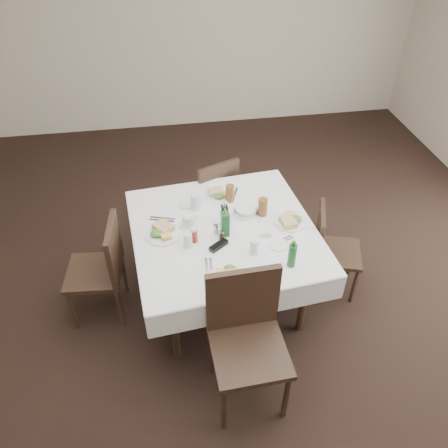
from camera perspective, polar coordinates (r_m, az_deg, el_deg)
name	(u,v)px	position (r m, az deg, el deg)	size (l,w,h in m)	color
ground_plane	(240,308)	(3.83, 2.07, -10.91)	(7.00, 7.00, 0.00)	black
room_shell	(246,127)	(2.73, 2.93, 12.49)	(6.04, 7.04, 2.80)	beige
dining_table	(224,236)	(3.44, -0.01, -1.61)	(1.53, 1.53, 0.76)	black
chair_north	(214,193)	(4.20, -1.38, 4.02)	(0.55, 0.55, 0.89)	black
chair_south	(246,331)	(2.95, 2.90, -13.80)	(0.51, 0.51, 1.03)	black
chair_east	(329,246)	(3.78, 13.54, -2.76)	(0.49, 0.49, 0.82)	black
chair_west	(104,265)	(3.57, -15.41, -5.15)	(0.46, 0.46, 0.91)	black
meal_north	(219,194)	(3.72, -0.66, 3.90)	(0.24, 0.24, 0.05)	white
meal_south	(230,275)	(3.00, 0.79, -6.68)	(0.26, 0.26, 0.06)	white
meal_east	(290,221)	(3.47, 8.68, 0.45)	(0.26, 0.26, 0.06)	white
meal_west	(162,232)	(3.36, -8.05, -1.04)	(0.27, 0.27, 0.06)	white
side_plate_a	(187,203)	(3.65, -4.82, 2.70)	(0.16, 0.16, 0.01)	white
side_plate_b	(279,245)	(3.27, 7.15, -2.70)	(0.15, 0.15, 0.01)	white
water_n	(196,202)	(3.55, -3.74, 2.93)	(0.08, 0.08, 0.14)	silver
water_s	(254,247)	(3.16, 4.00, -2.97)	(0.06, 0.06, 0.12)	silver
water_e	(262,205)	(3.53, 5.03, 2.54)	(0.07, 0.07, 0.14)	silver
water_w	(188,240)	(3.21, -4.74, -2.08)	(0.07, 0.07, 0.12)	silver
iced_tea_a	(230,193)	(3.63, 0.78, 4.03)	(0.07, 0.07, 0.15)	brown
iced_tea_b	(263,207)	(3.50, 5.09, 2.22)	(0.07, 0.07, 0.15)	brown
bread_basket	(246,211)	(3.52, 2.86, 1.73)	(0.19, 0.19, 0.06)	silver
oil_cruet_dark	(224,214)	(3.38, 0.05, 1.27)	(0.05, 0.05, 0.22)	black
oil_cruet_green	(225,223)	(3.27, 0.12, 0.11)	(0.06, 0.06, 0.26)	#195B23
ketchup_bottle	(194,235)	(3.26, -3.96, -1.48)	(0.06, 0.06, 0.12)	maroon
salt_shaker	(216,229)	(3.33, -1.07, -0.69)	(0.04, 0.04, 0.08)	white
pepper_shaker	(222,235)	(3.27, -0.31, -1.47)	(0.03, 0.03, 0.08)	#3B251C
coffee_mug	(189,221)	(3.40, -4.64, 0.37)	(0.15, 0.14, 0.11)	white
sunglasses	(219,245)	(3.22, -0.70, -2.82)	(0.16, 0.13, 0.03)	black
green_bottle	(292,255)	(3.07, 8.89, -4.03)	(0.06, 0.06, 0.22)	#195B23
sugar_caddy	(266,234)	(3.33, 5.52, -1.30)	(0.08, 0.05, 0.04)	white
cutlery_n	(233,194)	(3.75, 1.20, 3.94)	(0.12, 0.21, 0.01)	silver
cutlery_s	(209,268)	(3.07, -1.95, -5.77)	(0.06, 0.21, 0.01)	silver
cutlery_e	(284,240)	(3.31, 7.80, -2.14)	(0.17, 0.10, 0.01)	silver
cutlery_w	(162,220)	(3.51, -8.07, 0.58)	(0.21, 0.11, 0.01)	silver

